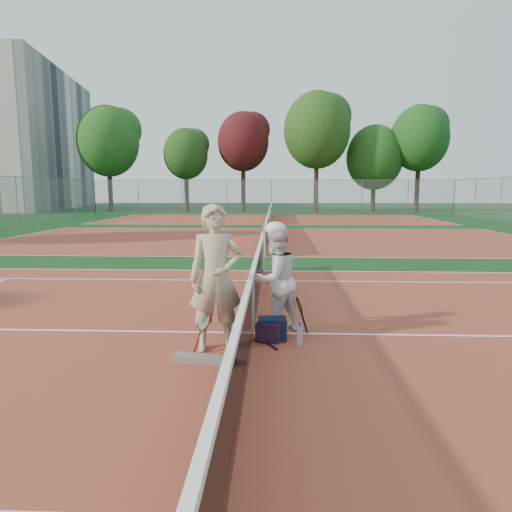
# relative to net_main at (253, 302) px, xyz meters

# --- Properties ---
(ground) EXTENTS (130.00, 130.00, 0.00)m
(ground) POSITION_rel_net_main_xyz_m (0.00, 0.00, -0.51)
(ground) COLOR #0E3513
(ground) RESTS_ON ground
(court_main) EXTENTS (23.77, 10.97, 0.01)m
(court_main) POSITION_rel_net_main_xyz_m (0.00, 0.00, -0.51)
(court_main) COLOR brown
(court_main) RESTS_ON ground
(court_far_a) EXTENTS (23.77, 10.97, 0.01)m
(court_far_a) POSITION_rel_net_main_xyz_m (0.00, 13.50, -0.51)
(court_far_a) COLOR brown
(court_far_a) RESTS_ON ground
(court_far_b) EXTENTS (23.77, 10.97, 0.01)m
(court_far_b) POSITION_rel_net_main_xyz_m (0.00, 27.00, -0.51)
(court_far_b) COLOR brown
(court_far_b) RESTS_ON ground
(net_main) EXTENTS (0.10, 10.98, 1.02)m
(net_main) POSITION_rel_net_main_xyz_m (0.00, 0.00, 0.00)
(net_main) COLOR black
(net_main) RESTS_ON ground
(net_far_a) EXTENTS (0.10, 10.98, 1.02)m
(net_far_a) POSITION_rel_net_main_xyz_m (0.00, 13.50, 0.00)
(net_far_a) COLOR black
(net_far_a) RESTS_ON ground
(net_far_b) EXTENTS (0.10, 10.98, 1.02)m
(net_far_b) POSITION_rel_net_main_xyz_m (0.00, 27.00, 0.00)
(net_far_b) COLOR black
(net_far_b) RESTS_ON ground
(fence_back) EXTENTS (32.00, 0.06, 3.00)m
(fence_back) POSITION_rel_net_main_xyz_m (0.00, 34.00, 0.99)
(fence_back) COLOR slate
(fence_back) RESTS_ON ground
(apartment_block) EXTENTS (12.96, 23.18, 15.00)m
(apartment_block) POSITION_rel_net_main_xyz_m (-28.00, 44.00, 6.99)
(apartment_block) COLOR beige
(apartment_block) RESTS_ON ground
(player_a) EXTENTS (0.83, 0.63, 2.06)m
(player_a) POSITION_rel_net_main_xyz_m (-0.48, -0.73, 0.52)
(player_a) COLOR #B5A78C
(player_a) RESTS_ON ground
(player_b) EXTENTS (1.04, 1.02, 1.69)m
(player_b) POSITION_rel_net_main_xyz_m (0.35, 0.07, 0.34)
(player_b) COLOR white
(player_b) RESTS_ON ground
(racket_red) EXTENTS (0.39, 0.39, 0.56)m
(racket_red) POSITION_rel_net_main_xyz_m (-0.65, -0.81, -0.23)
(racket_red) COLOR maroon
(racket_red) RESTS_ON ground
(racket_black_held) EXTENTS (0.24, 0.30, 0.58)m
(racket_black_held) POSITION_rel_net_main_xyz_m (0.73, 0.02, -0.22)
(racket_black_held) COLOR black
(racket_black_held) RESTS_ON ground
(racket_spare) EXTENTS (0.52, 0.66, 0.03)m
(racket_spare) POSITION_rel_net_main_xyz_m (0.16, -0.36, -0.49)
(racket_spare) COLOR black
(racket_spare) RESTS_ON ground
(sports_bag_navy) EXTENTS (0.44, 0.31, 0.33)m
(sports_bag_navy) POSITION_rel_net_main_xyz_m (0.31, -0.29, -0.34)
(sports_bag_navy) COLOR black
(sports_bag_navy) RESTS_ON ground
(sports_bag_purple) EXTENTS (0.40, 0.32, 0.28)m
(sports_bag_purple) POSITION_rel_net_main_xyz_m (0.26, -0.36, -0.37)
(sports_bag_purple) COLOR black
(sports_bag_purple) RESTS_ON ground
(net_cover_canvas) EXTENTS (0.85, 0.35, 0.09)m
(net_cover_canvas) POSITION_rel_net_main_xyz_m (-0.58, -1.25, -0.47)
(net_cover_canvas) COLOR #625F59
(net_cover_canvas) RESTS_ON ground
(water_bottle) EXTENTS (0.09, 0.09, 0.30)m
(water_bottle) POSITION_rel_net_main_xyz_m (0.71, -0.55, -0.36)
(water_bottle) COLOR silver
(water_bottle) RESTS_ON ground
(tree_back_0) EXTENTS (5.87, 5.87, 10.10)m
(tree_back_0) POSITION_rel_net_main_xyz_m (-15.74, 37.27, 6.20)
(tree_back_0) COLOR #382314
(tree_back_0) RESTS_ON ground
(tree_back_1) EXTENTS (4.26, 4.26, 7.99)m
(tree_back_1) POSITION_rel_net_main_xyz_m (-8.29, 37.54, 5.00)
(tree_back_1) COLOR #382314
(tree_back_1) RESTS_ON ground
(tree_back_maroon) EXTENTS (4.95, 4.95, 9.57)m
(tree_back_maroon) POSITION_rel_net_main_xyz_m (-2.80, 38.08, 6.18)
(tree_back_maroon) COLOR #382314
(tree_back_maroon) RESTS_ON ground
(tree_back_3) EXTENTS (6.17, 6.17, 11.15)m
(tree_back_3) POSITION_rel_net_main_xyz_m (4.17, 36.79, 7.07)
(tree_back_3) COLOR #382314
(tree_back_3) RESTS_ON ground
(tree_back_4) EXTENTS (5.38, 5.38, 8.28)m
(tree_back_4) POSITION_rel_net_main_xyz_m (9.83, 38.13, 4.66)
(tree_back_4) COLOR #382314
(tree_back_4) RESTS_ON ground
(tree_back_5) EXTENTS (5.38, 5.38, 10.01)m
(tree_back_5) POSITION_rel_net_main_xyz_m (13.85, 37.61, 6.38)
(tree_back_5) COLOR #382314
(tree_back_5) RESTS_ON ground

